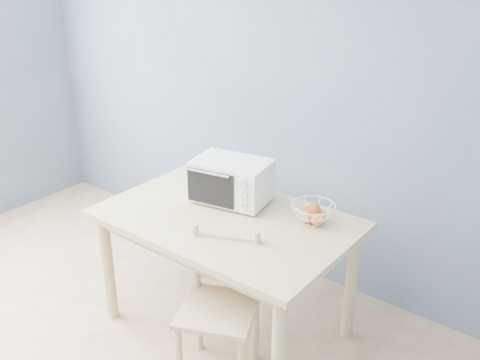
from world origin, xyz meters
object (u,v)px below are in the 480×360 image
Objects in this scene: fruit_basket at (313,213)px; dining_chair at (220,309)px; toaster_oven at (229,180)px; dining_table at (226,232)px.

dining_chair is (-0.21, -0.54, -0.41)m from fruit_basket.
toaster_oven is 0.54m from fruit_basket.
dining_chair reaches higher than dining_table.
toaster_oven is at bearing -173.11° from fruit_basket.
toaster_oven is 1.71× the size of fruit_basket.
toaster_oven is at bearing 123.61° from dining_table.
toaster_oven is 0.59× the size of dining_chair.
dining_chair is (0.21, -0.31, -0.25)m from dining_table.
toaster_oven is 0.75m from dining_chair.
fruit_basket is at bearing -4.09° from toaster_oven.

